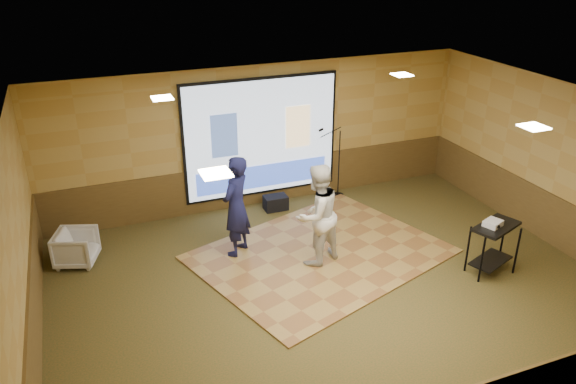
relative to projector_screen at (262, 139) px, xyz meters
name	(u,v)px	position (x,y,z in m)	size (l,w,h in m)	color
ground	(331,287)	(0.00, -3.44, -1.47)	(9.00, 9.00, 0.00)	#2C3B1B
room_shell	(335,170)	(0.00, -3.44, 0.62)	(9.04, 7.04, 3.02)	tan
wainscot_back	(262,182)	(0.00, 0.04, -1.00)	(9.00, 0.04, 0.95)	#523D1B
wainscot_left	(34,326)	(-4.48, -3.44, -1.00)	(0.04, 7.00, 0.95)	#523D1B
wainscot_right	(546,216)	(4.48, -3.44, -1.00)	(0.04, 7.00, 0.95)	#523D1B
projector_screen	(262,139)	(0.00, 0.00, 0.00)	(3.32, 0.06, 2.52)	black
downlight_nw	(162,98)	(-2.20, -1.64, 1.50)	(0.32, 0.32, 0.02)	#FFEABF
downlight_ne	(402,75)	(2.20, -1.64, 1.50)	(0.32, 0.32, 0.02)	#FFEABF
downlight_sw	(216,173)	(-2.20, -4.94, 1.50)	(0.32, 0.32, 0.02)	#FFEABF
downlight_se	(534,127)	(2.20, -4.94, 1.50)	(0.32, 0.32, 0.02)	#FFEABF
dance_floor	(321,254)	(0.27, -2.45, -1.46)	(4.20, 3.20, 0.03)	olive
player_left	(236,206)	(-1.12, -1.84, -0.51)	(0.68, 0.45, 1.86)	#13153E
player_right	(317,215)	(0.08, -2.64, -0.53)	(0.89, 0.69, 1.83)	silver
av_table	(494,240)	(2.74, -4.03, -0.84)	(0.87, 0.46, 0.91)	black
projector	(493,223)	(2.66, -4.02, -0.51)	(0.29, 0.24, 0.10)	silver
mic_stand	(336,175)	(1.63, -0.25, -0.98)	(0.64, 0.26, 1.63)	black
banquet_chair	(76,248)	(-3.86, -1.12, -1.16)	(0.66, 0.68, 0.62)	gray
duffel_bag	(276,203)	(0.15, -0.39, -1.32)	(0.49, 0.32, 0.30)	black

